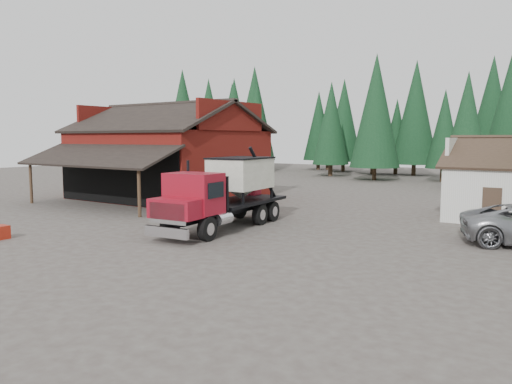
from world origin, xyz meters
The scene contains 7 objects.
ground centered at (0.00, 0.00, 0.00)m, with size 120.00×120.00×0.00m, color #453B36.
red_barn centered at (-11.00, 9.90, 2.69)m, with size 12.80×13.63×7.18m.
conifer_backdrop centered at (0.00, 42.00, 0.00)m, with size 76.00×16.00×16.00m, color black, non-canonical shape.
near_pine_a centered at (-22.00, 28.00, 6.39)m, with size 4.40×4.40×11.40m.
near_pine_b centered at (6.00, 30.00, 5.89)m, with size 3.96×3.96×10.40m.
near_pine_d centered at (-4.00, 34.00, 7.39)m, with size 5.28×5.28×13.40m.
feed_truck centered at (0.66, 1.99, 1.89)m, with size 3.23×9.14×4.05m.
Camera 1 is at (15.80, -17.34, 4.45)m, focal length 35.00 mm.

